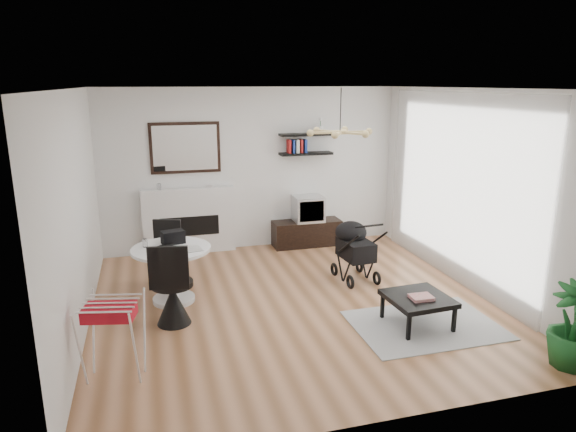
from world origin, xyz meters
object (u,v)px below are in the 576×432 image
object	(u,v)px
tv_console	(307,233)
coffee_table	(418,299)
potted_plant	(574,326)
stroller	(354,252)
drying_rack	(113,338)
fireplace	(189,213)
crt_tv	(308,209)
dining_table	(172,266)

from	to	relation	value
tv_console	coffee_table	distance (m)	3.28
potted_plant	stroller	bearing A→B (deg)	112.58
drying_rack	potted_plant	xyz separation A→B (m)	(4.38, -0.99, 0.02)
fireplace	tv_console	size ratio (longest dim) A/B	1.83
drying_rack	potted_plant	bearing A→B (deg)	0.01
tv_console	stroller	world-z (taller)	stroller
crt_tv	tv_console	bearing A→B (deg)	171.14
drying_rack	potted_plant	world-z (taller)	potted_plant
dining_table	drying_rack	world-z (taller)	drying_rack
tv_console	stroller	distance (m)	1.69
fireplace	dining_table	size ratio (longest dim) A/B	2.15
coffee_table	stroller	bearing A→B (deg)	95.02
fireplace	potted_plant	bearing A→B (deg)	-54.04
drying_rack	stroller	distance (m)	3.69
drying_rack	fireplace	bearing A→B (deg)	86.92
crt_tv	dining_table	distance (m)	3.01
drying_rack	coffee_table	world-z (taller)	drying_rack
crt_tv	stroller	world-z (taller)	stroller
tv_console	potted_plant	size ratio (longest dim) A/B	1.34
crt_tv	coffee_table	xyz separation A→B (m)	(0.31, -3.26, -0.34)
coffee_table	fireplace	bearing A→B (deg)	124.30
stroller	potted_plant	world-z (taller)	stroller
tv_console	dining_table	distance (m)	3.00
drying_rack	potted_plant	size ratio (longest dim) A/B	0.91
crt_tv	potted_plant	xyz separation A→B (m)	(1.33, -4.47, -0.22)
stroller	coffee_table	world-z (taller)	stroller
tv_console	coffee_table	xyz separation A→B (m)	(0.33, -3.27, 0.10)
fireplace	potted_plant	distance (m)	5.71
fireplace	drying_rack	bearing A→B (deg)	-105.81
fireplace	stroller	bearing A→B (deg)	-39.72
crt_tv	stroller	bearing A→B (deg)	-84.34
fireplace	coffee_table	world-z (taller)	fireplace
coffee_table	potted_plant	size ratio (longest dim) A/B	0.83
fireplace	dining_table	bearing A→B (deg)	-101.26
crt_tv	coffee_table	distance (m)	3.29
fireplace	dining_table	distance (m)	1.99
crt_tv	potted_plant	world-z (taller)	same
crt_tv	potted_plant	bearing A→B (deg)	-73.42
drying_rack	potted_plant	distance (m)	4.49
fireplace	coffee_table	distance (m)	4.14
dining_table	drying_rack	bearing A→B (deg)	-110.81
fireplace	drying_rack	world-z (taller)	fireplace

